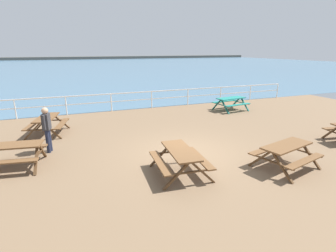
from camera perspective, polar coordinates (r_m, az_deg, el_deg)
ground_plane at (r=9.75m, az=3.66°, el=-6.35°), size 30.00×24.00×0.20m
sea_band at (r=61.10m, az=-18.33°, el=12.08°), size 142.00×90.00×0.01m
distant_shoreline at (r=104.01m, az=-20.00°, el=13.35°), size 142.00×6.00×1.80m
seaward_railing at (r=16.59m, az=-7.78°, el=6.15°), size 23.07×0.07×1.08m
picnic_table_near_left at (r=7.93m, az=2.68°, el=-6.46°), size 1.68×1.93×0.80m
picnic_table_near_right at (r=9.12m, az=24.08°, el=-4.83°), size 2.10×1.89×0.80m
picnic_table_mid_centre at (r=9.68m, az=-30.62°, el=-4.53°), size 2.02×1.79×0.80m
picnic_table_seaward at (r=16.71m, az=13.40°, el=5.29°), size 1.99×1.75×0.80m
picnic_table_corner at (r=12.81m, az=-24.63°, el=0.95°), size 1.89×2.10×0.80m
visitor at (r=10.46m, az=-24.61°, el=-0.17°), size 0.30×0.51×1.66m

